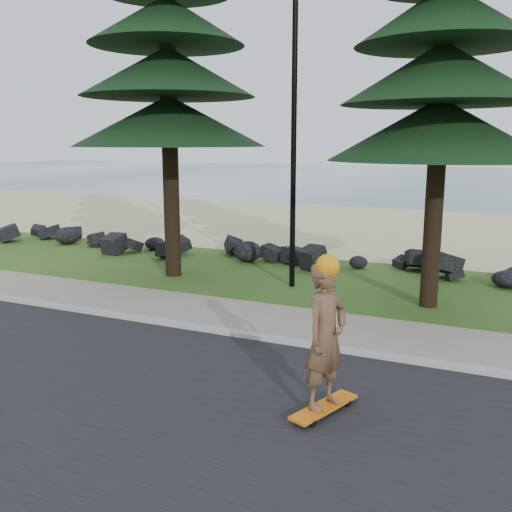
# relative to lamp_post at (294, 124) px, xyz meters

# --- Properties ---
(ground) EXTENTS (160.00, 160.00, 0.00)m
(ground) POSITION_rel_lamp_post_xyz_m (0.00, -3.20, -4.13)
(ground) COLOR #2D571B
(ground) RESTS_ON ground
(road) EXTENTS (160.00, 7.00, 0.02)m
(road) POSITION_rel_lamp_post_xyz_m (0.00, -7.70, -4.12)
(road) COLOR black
(road) RESTS_ON ground
(kerb) EXTENTS (160.00, 0.20, 0.10)m
(kerb) POSITION_rel_lamp_post_xyz_m (0.00, -4.10, -4.08)
(kerb) COLOR #ABA899
(kerb) RESTS_ON ground
(sidewalk) EXTENTS (160.00, 2.00, 0.08)m
(sidewalk) POSITION_rel_lamp_post_xyz_m (0.00, -3.00, -4.09)
(sidewalk) COLOR gray
(sidewalk) RESTS_ON ground
(beach_sand) EXTENTS (160.00, 15.00, 0.01)m
(beach_sand) POSITION_rel_lamp_post_xyz_m (0.00, 11.30, -4.13)
(beach_sand) COLOR tan
(beach_sand) RESTS_ON ground
(ocean) EXTENTS (160.00, 58.00, 0.01)m
(ocean) POSITION_rel_lamp_post_xyz_m (0.00, 47.80, -4.13)
(ocean) COLOR #355865
(ocean) RESTS_ON ground
(seawall_boulders) EXTENTS (60.00, 2.40, 1.10)m
(seawall_boulders) POSITION_rel_lamp_post_xyz_m (0.00, 2.40, -4.13)
(seawall_boulders) COLOR black
(seawall_boulders) RESTS_ON ground
(lamp_post) EXTENTS (0.25, 0.14, 8.14)m
(lamp_post) POSITION_rel_lamp_post_xyz_m (0.00, 0.00, 0.00)
(lamp_post) COLOR black
(lamp_post) RESTS_ON ground
(skateboarder) EXTENTS (0.70, 1.24, 2.24)m
(skateboarder) POSITION_rel_lamp_post_xyz_m (2.95, -6.50, -3.01)
(skateboarder) COLOR orange
(skateboarder) RESTS_ON ground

